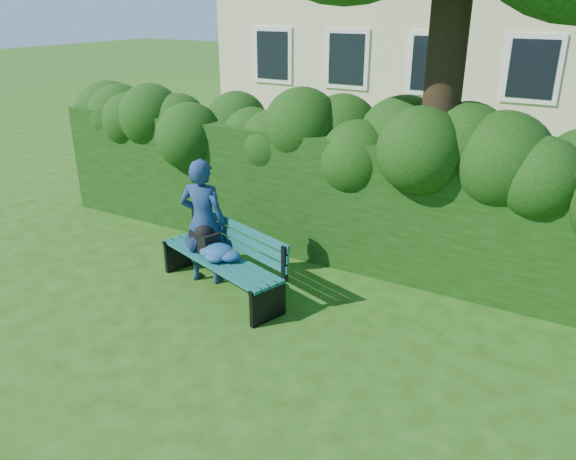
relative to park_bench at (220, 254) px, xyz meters
The scene contains 4 objects.
ground 1.11m from the park_bench, 24.98° to the right, with size 80.00×80.00×0.00m, color #264A0D.
hedge 2.03m from the park_bench, 63.21° to the left, with size 10.00×1.00×1.80m.
park_bench is the anchor object (origin of this frame).
man_reading 0.48m from the park_bench, 161.90° to the left, with size 0.61×0.40×1.68m, color navy.
Camera 1 is at (3.12, -4.74, 3.47)m, focal length 35.00 mm.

